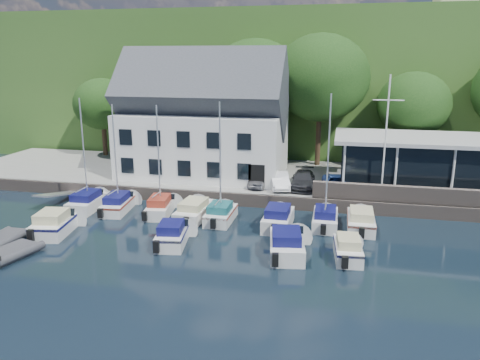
{
  "coord_description": "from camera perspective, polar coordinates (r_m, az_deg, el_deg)",
  "views": [
    {
      "loc": [
        4.89,
        -22.76,
        11.2
      ],
      "look_at": [
        -2.08,
        9.0,
        2.62
      ],
      "focal_mm": 35.0,
      "sensor_mm": 36.0,
      "label": 1
    }
  ],
  "objects": [
    {
      "name": "harbor_building",
      "position": [
        41.43,
        -4.46,
        6.62
      ],
      "size": [
        14.4,
        8.2,
        8.7
      ],
      "primitive_type": null,
      "color": "white",
      "rests_on": "quay"
    },
    {
      "name": "car_blue",
      "position": [
        37.4,
        11.61,
        -0.35
      ],
      "size": [
        1.83,
        3.85,
        1.27
      ],
      "primitive_type": "imported",
      "rotation": [
        0.0,
        0.0,
        0.1
      ],
      "color": "#315097",
      "rests_on": "quay"
    },
    {
      "name": "flagpole",
      "position": [
        35.73,
        17.32,
        4.95
      ],
      "size": [
        2.17,
        0.2,
        9.02
      ],
      "primitive_type": null,
      "color": "white",
      "rests_on": "quay"
    },
    {
      "name": "field_patch",
      "position": [
        92.94,
        14.97,
        17.35
      ],
      "size": [
        50.0,
        30.0,
        0.3
      ],
      "primitive_type": "cube",
      "color": "#556633",
      "rests_on": "hillside"
    },
    {
      "name": "boat_r1_6",
      "position": [
        31.48,
        10.64,
        1.57
      ],
      "size": [
        1.87,
        5.46,
        8.29
      ],
      "primitive_type": null,
      "rotation": [
        0.0,
        0.0,
        0.01
      ],
      "color": "silver",
      "rests_on": "ground"
    },
    {
      "name": "boat_r2_0",
      "position": [
        32.92,
        -21.68,
        -4.77
      ],
      "size": [
        3.01,
        5.6,
        1.55
      ],
      "primitive_type": null,
      "rotation": [
        0.0,
        0.0,
        0.16
      ],
      "color": "silver",
      "rests_on": "ground"
    },
    {
      "name": "car_white",
      "position": [
        37.62,
        4.83,
        0.01
      ],
      "size": [
        2.26,
        4.13,
        1.29
      ],
      "primitive_type": "imported",
      "rotation": [
        0.0,
        0.0,
        0.24
      ],
      "color": "white",
      "rests_on": "quay"
    },
    {
      "name": "ground",
      "position": [
        25.83,
        0.23,
        -10.92
      ],
      "size": [
        180.0,
        180.0,
        0.0
      ],
      "primitive_type": "plane",
      "color": "black",
      "rests_on": "ground"
    },
    {
      "name": "dinghy_0",
      "position": [
        32.72,
        -26.93,
        -6.25
      ],
      "size": [
        1.85,
        3.06,
        0.71
      ],
      "primitive_type": null,
      "rotation": [
        0.0,
        0.0,
        0.01
      ],
      "color": "#36373B",
      "rests_on": "ground"
    },
    {
      "name": "car_dgrey",
      "position": [
        37.86,
        7.69,
        0.03
      ],
      "size": [
        1.94,
        4.51,
        1.3
      ],
      "primitive_type": "imported",
      "rotation": [
        0.0,
        0.0,
        0.03
      ],
      "color": "#2A2A2E",
      "rests_on": "quay"
    },
    {
      "name": "boat_r1_0",
      "position": [
        36.51,
        -18.49,
        3.05
      ],
      "size": [
        2.33,
        6.05,
        8.52
      ],
      "primitive_type": null,
      "rotation": [
        0.0,
        0.0,
        0.06
      ],
      "color": "silver",
      "rests_on": "ground"
    },
    {
      "name": "boat_r1_3",
      "position": [
        33.66,
        -5.54,
        -3.5
      ],
      "size": [
        2.32,
        6.27,
        1.37
      ],
      "primitive_type": null,
      "rotation": [
        0.0,
        0.0,
        -0.06
      ],
      "color": "silver",
      "rests_on": "ground"
    },
    {
      "name": "dinghy_1",
      "position": [
        30.19,
        -26.19,
        -7.82
      ],
      "size": [
        2.69,
        3.64,
        0.76
      ],
      "primitive_type": null,
      "rotation": [
        0.0,
        0.0,
        -0.24
      ],
      "color": "#36373B",
      "rests_on": "ground"
    },
    {
      "name": "tree_3",
      "position": [
        45.41,
        9.71,
        9.51
      ],
      "size": [
        9.06,
        9.06,
        12.39
      ],
      "primitive_type": null,
      "color": "black",
      "rests_on": "quay"
    },
    {
      "name": "boat_r2_4",
      "position": [
        27.68,
        13.03,
        -7.94
      ],
      "size": [
        2.0,
        4.78,
        1.38
      ],
      "primitive_type": null,
      "rotation": [
        0.0,
        0.0,
        0.09
      ],
      "color": "silver",
      "rests_on": "ground"
    },
    {
      "name": "tree_0",
      "position": [
        51.75,
        -16.36,
        7.36
      ],
      "size": [
        5.92,
        5.92,
        8.1
      ],
      "primitive_type": null,
      "color": "black",
      "rests_on": "quay"
    },
    {
      "name": "tree_1",
      "position": [
        48.01,
        -9.25,
        8.49
      ],
      "size": [
        7.46,
        7.46,
        10.2
      ],
      "primitive_type": null,
      "color": "black",
      "rests_on": "quay"
    },
    {
      "name": "club_pavilion",
      "position": [
        40.07,
        20.88,
        2.06
      ],
      "size": [
        13.2,
        7.2,
        4.1
      ],
      "primitive_type": null,
      "color": "black",
      "rests_on": "quay"
    },
    {
      "name": "tree_2",
      "position": [
        45.84,
        1.88,
        9.48
      ],
      "size": [
        8.74,
        8.74,
        11.95
      ],
      "primitive_type": null,
      "color": "black",
      "rests_on": "quay"
    },
    {
      "name": "boat_r1_1",
      "position": [
        35.38,
        -14.95,
        2.74
      ],
      "size": [
        2.48,
        6.1,
        8.24
      ],
      "primitive_type": null,
      "rotation": [
        0.0,
        0.0,
        0.12
      ],
      "color": "silver",
      "rests_on": "ground"
    },
    {
      "name": "quay",
      "position": [
        41.94,
        5.27,
        -0.07
      ],
      "size": [
        60.0,
        13.0,
        1.0
      ],
      "primitive_type": "cube",
      "color": "gray",
      "rests_on": "ground"
    },
    {
      "name": "boat_r1_2",
      "position": [
        33.98,
        -9.9,
        2.59
      ],
      "size": [
        2.58,
        5.88,
        8.31
      ],
      "primitive_type": null,
      "rotation": [
        0.0,
        0.0,
        0.16
      ],
      "color": "silver",
      "rests_on": "ground"
    },
    {
      "name": "boat_r1_5",
      "position": [
        31.85,
        4.67,
        -4.42
      ],
      "size": [
        2.03,
        5.57,
        1.51
      ],
      "primitive_type": null,
      "rotation": [
        0.0,
        0.0,
        -0.01
      ],
      "color": "silver",
      "rests_on": "ground"
    },
    {
      "name": "tree_4",
      "position": [
        46.09,
        20.26,
        6.75
      ],
      "size": [
        6.57,
        6.57,
        8.97
      ],
      "primitive_type": null,
      "color": "black",
      "rests_on": "quay"
    },
    {
      "name": "boat_r2_2",
      "position": [
        29.2,
        -8.25,
        -6.39
      ],
      "size": [
        2.55,
        5.12,
        1.46
      ],
      "primitive_type": null,
      "rotation": [
        0.0,
        0.0,
        0.16
      ],
      "color": "silver",
      "rests_on": "ground"
    },
    {
      "name": "hillside",
      "position": [
        84.96,
        9.29,
        12.43
      ],
      "size": [
        160.0,
        75.0,
        16.0
      ],
      "primitive_type": "cube",
      "color": "#345B22",
      "rests_on": "ground"
    },
    {
      "name": "car_silver",
      "position": [
        38.01,
        2.37,
        0.11
      ],
      "size": [
        1.61,
        3.51,
        1.16
      ],
      "primitive_type": "imported",
      "rotation": [
        0.0,
        0.0,
        -0.07
      ],
      "color": "#9E9EA2",
      "rests_on": "quay"
    },
    {
      "name": "boat_r1_4",
      "position": [
        31.89,
        -2.43,
        1.94
      ],
      "size": [
        1.87,
        5.06,
        8.24
      ],
      "primitive_type": null,
      "rotation": [
        0.0,
        0.0,
        0.0
      ],
      "color": "silver",
      "rests_on": "ground"
    },
    {
      "name": "gangway",
      "position": [
        39.89,
        -20.7,
        -2.51
      ],
      "size": [
        1.2,
        6.0,
        1.4
      ],
      "primitive_type": null,
      "color": "silver",
      "rests_on": "ground"
    },
    {
      "name": "boat_r2_3",
      "position": [
        27.58,
        5.72,
        -7.51
      ],
      "size": [
        2.99,
        6.07,
        1.54
      ],
      "primitive_type": null,
      "rotation": [
        0.0,
        0.0,
        0.16
      ],
      "color": "silver",
      "rests_on": "ground"
    },
    {
      "name": "seawall",
      "position": [
        36.18,
        23.23,
        -1.84
      ],
      "size": [
        18.0,
        0.5,
        1.2
      ],
      "primitive_type": "cube",
      "color": "#63574F",
      "rests_on": "quay"
    },
    {
      "name": "quay_face",
      "position": [
        35.75,
        3.95,
        -2.67
      ],
      "size": [
        60.0,
        0.3,
        1.0
      ],
      "primitive_type": "cube",
      "color": "#63574F",
      "rests_on": "ground"
    },
    {
      "name": "boat_r1_7",
      "position": [
        32.42,
        14.53,
        -4.6
      ],
      "size": [
        1.94,
        5.69,
        1.42
      ],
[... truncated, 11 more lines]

